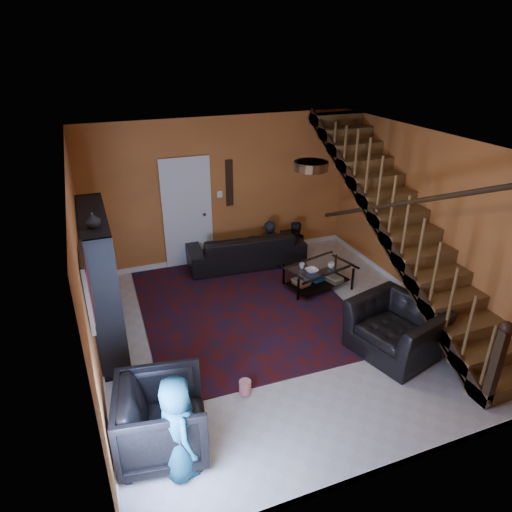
{
  "coord_description": "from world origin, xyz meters",
  "views": [
    {
      "loc": [
        -2.42,
        -5.33,
        4.04
      ],
      "look_at": [
        -0.21,
        0.4,
        1.11
      ],
      "focal_mm": 32.0,
      "sensor_mm": 36.0,
      "label": 1
    }
  ],
  "objects": [
    {
      "name": "rug",
      "position": [
        -0.26,
        0.77,
        0.01
      ],
      "size": [
        3.36,
        3.82,
        0.02
      ],
      "primitive_type": "cube",
      "rotation": [
        0.0,
        0.0,
        -0.02
      ],
      "color": "#400D0B",
      "rests_on": "floor"
    },
    {
      "name": "person_adult_a",
      "position": [
        0.82,
        2.35,
        0.19
      ],
      "size": [
        0.47,
        0.32,
        1.27
      ],
      "primitive_type": "imported",
      "rotation": [
        0.0,
        0.0,
        3.17
      ],
      "color": "black",
      "rests_on": "sofa"
    },
    {
      "name": "cup_b",
      "position": [
        0.88,
        0.98,
        0.47
      ],
      "size": [
        0.12,
        0.12,
        0.09
      ],
      "primitive_type": "imported",
      "rotation": [
        0.0,
        0.0,
        0.41
      ],
      "color": "#999999",
      "rests_on": "coffee_table"
    },
    {
      "name": "coffee_table",
      "position": [
        1.19,
        0.95,
        0.25
      ],
      "size": [
        1.26,
        0.93,
        0.43
      ],
      "rotation": [
        0.0,
        0.0,
        0.27
      ],
      "color": "black",
      "rests_on": "floor"
    },
    {
      "name": "sofa",
      "position": [
        0.31,
        2.3,
        0.33
      ],
      "size": [
        2.32,
        1.05,
        0.66
      ],
      "primitive_type": "imported",
      "rotation": [
        0.0,
        0.0,
        3.07
      ],
      "color": "black",
      "rests_on": "floor"
    },
    {
      "name": "bookshelf",
      "position": [
        -2.4,
        0.6,
        0.96
      ],
      "size": [
        0.35,
        1.8,
        2.0
      ],
      "color": "black",
      "rests_on": "floor"
    },
    {
      "name": "armchair_right",
      "position": [
        1.32,
        -1.09,
        0.37
      ],
      "size": [
        1.27,
        1.37,
        0.75
      ],
      "primitive_type": "imported",
      "rotation": [
        0.0,
        0.0,
        -1.3
      ],
      "color": "black",
      "rests_on": "floor"
    },
    {
      "name": "popcorn_bucket",
      "position": [
        -0.95,
        -1.15,
        0.11
      ],
      "size": [
        0.19,
        0.19,
        0.18
      ],
      "primitive_type": "cylinder",
      "rotation": [
        0.0,
        0.0,
        0.24
      ],
      "color": "red",
      "rests_on": "rug"
    },
    {
      "name": "staircase",
      "position": [
        2.12,
        -0.0,
        1.4
      ],
      "size": [
        0.95,
        5.02,
        3.18
      ],
      "color": "brown",
      "rests_on": "floor"
    },
    {
      "name": "bowl",
      "position": [
        0.96,
        0.78,
        0.46
      ],
      "size": [
        0.22,
        0.22,
        0.05
      ],
      "primitive_type": "imported",
      "rotation": [
        0.0,
        0.0,
        0.03
      ],
      "color": "#999999",
      "rests_on": "coffee_table"
    },
    {
      "name": "room",
      "position": [
        -1.33,
        1.33,
        0.05
      ],
      "size": [
        5.5,
        5.5,
        5.5
      ],
      "color": "#C7692C",
      "rests_on": "ground"
    },
    {
      "name": "person_adult_b",
      "position": [
        1.39,
        2.35,
        0.14
      ],
      "size": [
        0.58,
        0.46,
        1.17
      ],
      "primitive_type": "imported",
      "rotation": [
        0.0,
        0.0,
        3.11
      ],
      "color": "black",
      "rests_on": "sofa"
    },
    {
      "name": "door",
      "position": [
        -0.7,
        2.73,
        1.02
      ],
      "size": [
        0.82,
        0.05,
        2.05
      ],
      "primitive_type": "cube",
      "color": "silver",
      "rests_on": "floor"
    },
    {
      "name": "cup_a",
      "position": [
        1.36,
        0.81,
        0.48
      ],
      "size": [
        0.13,
        0.13,
        0.09
      ],
      "primitive_type": "imported",
      "rotation": [
        0.0,
        0.0,
        -0.1
      ],
      "color": "#999999",
      "rests_on": "coffee_table"
    },
    {
      "name": "vase",
      "position": [
        -2.41,
        0.1,
        2.1
      ],
      "size": [
        0.18,
        0.18,
        0.19
      ],
      "primitive_type": "imported",
      "color": "#999999",
      "rests_on": "bookshelf"
    },
    {
      "name": "armchair_left",
      "position": [
        -2.05,
        -1.63,
        0.43
      ],
      "size": [
        1.07,
        1.05,
        0.85
      ],
      "primitive_type": "imported",
      "rotation": [
        0.0,
        0.0,
        1.41
      ],
      "color": "black",
      "rests_on": "floor"
    },
    {
      "name": "framed_picture",
      "position": [
        -2.57,
        -0.9,
        1.75
      ],
      "size": [
        0.04,
        0.74,
        0.74
      ],
      "primitive_type": "cube",
      "color": "maroon",
      "rests_on": "room"
    },
    {
      "name": "wall_hanging",
      "position": [
        0.15,
        2.73,
        1.55
      ],
      "size": [
        0.14,
        0.03,
        0.9
      ],
      "primitive_type": "cube",
      "color": "black",
      "rests_on": "room"
    },
    {
      "name": "ceiling_fixture",
      "position": [
        0.0,
        -0.8,
        2.74
      ],
      "size": [
        0.4,
        0.4,
        0.1
      ],
      "primitive_type": "cylinder",
      "color": "#3F2814",
      "rests_on": "room"
    },
    {
      "name": "person_child",
      "position": [
        -1.95,
        -1.97,
        0.59
      ],
      "size": [
        0.45,
        0.62,
        1.18
      ],
      "primitive_type": "imported",
      "rotation": [
        0.0,
        0.0,
        1.7
      ],
      "color": "#1C586B",
      "rests_on": "armchair_left"
    },
    {
      "name": "floor",
      "position": [
        0.0,
        0.0,
        0.0
      ],
      "size": [
        5.5,
        5.5,
        0.0
      ],
      "primitive_type": "plane",
      "color": "beige",
      "rests_on": "ground"
    }
  ]
}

